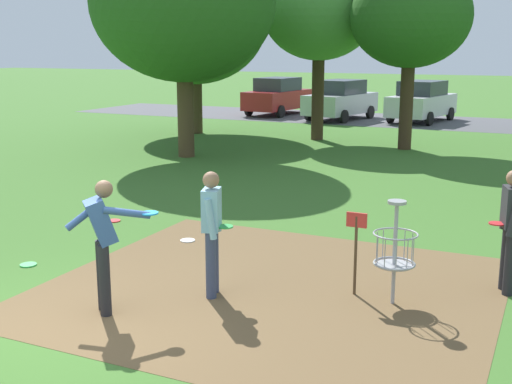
% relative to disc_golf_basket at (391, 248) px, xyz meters
% --- Properties ---
extents(ground_plane, '(160.00, 160.00, 0.00)m').
position_rel_disc_golf_basket_xyz_m(ground_plane, '(-3.47, -2.70, -0.75)').
color(ground_plane, '#3D6B28').
extents(dirt_tee_pad, '(6.07, 5.53, 0.01)m').
position_rel_disc_golf_basket_xyz_m(dirt_tee_pad, '(-1.61, -0.20, -0.75)').
color(dirt_tee_pad, brown).
rests_on(dirt_tee_pad, ground).
extents(disc_golf_basket, '(0.98, 0.58, 1.39)m').
position_rel_disc_golf_basket_xyz_m(disc_golf_basket, '(0.00, 0.00, 0.00)').
color(disc_golf_basket, '#9E9EA3').
rests_on(disc_golf_basket, ground).
extents(player_foreground_watching, '(1.07, 0.68, 1.71)m').
position_rel_disc_golf_basket_xyz_m(player_foreground_watching, '(-3.17, -1.84, 0.23)').
color(player_foreground_watching, '#232328').
rests_on(player_foreground_watching, ground).
extents(player_waiting_left, '(0.44, 0.50, 1.71)m').
position_rel_disc_golf_basket_xyz_m(player_waiting_left, '(-2.23, -0.75, 0.21)').
color(player_waiting_left, '#384260').
rests_on(player_waiting_left, ground).
extents(player_waiting_right, '(0.44, 0.50, 1.71)m').
position_rel_disc_golf_basket_xyz_m(player_waiting_right, '(1.37, 1.06, 0.21)').
color(player_waiting_right, '#232328').
rests_on(player_waiting_right, ground).
extents(frisbee_by_tee, '(0.26, 0.26, 0.02)m').
position_rel_disc_golf_basket_xyz_m(frisbee_by_tee, '(-5.85, 1.86, -0.74)').
color(frisbee_by_tee, red).
rests_on(frisbee_by_tee, ground).
extents(frisbee_far_left, '(0.25, 0.25, 0.02)m').
position_rel_disc_golf_basket_xyz_m(frisbee_far_left, '(-5.42, -0.87, -0.74)').
color(frisbee_far_left, green).
rests_on(frisbee_far_left, ground).
extents(frisbee_far_right, '(0.26, 0.26, 0.02)m').
position_rel_disc_golf_basket_xyz_m(frisbee_far_right, '(-3.86, 1.31, -0.74)').
color(frisbee_far_right, white).
rests_on(frisbee_far_right, ground).
extents(tree_near_left, '(5.55, 5.55, 6.62)m').
position_rel_disc_golf_basket_xyz_m(tree_near_left, '(-11.20, 14.27, 3.50)').
color(tree_near_left, '#4C3823').
rests_on(tree_near_left, ground).
extents(tree_mid_left, '(4.03, 4.03, 6.27)m').
position_rel_disc_golf_basket_xyz_m(tree_mid_left, '(-6.24, 14.52, 3.77)').
color(tree_mid_left, '#422D1E').
rests_on(tree_mid_left, ground).
extents(tree_mid_center, '(3.86, 3.86, 5.93)m').
position_rel_disc_golf_basket_xyz_m(tree_mid_center, '(-2.82, 13.56, 3.50)').
color(tree_mid_center, '#422D1E').
rests_on(tree_mid_center, ground).
extents(tree_mid_right, '(5.50, 5.50, 6.94)m').
position_rel_disc_golf_basket_xyz_m(tree_mid_right, '(-8.59, 9.16, 3.84)').
color(tree_mid_right, '#4C3823').
rests_on(tree_mid_right, ground).
extents(parking_lot_strip, '(36.00, 6.00, 0.01)m').
position_rel_disc_golf_basket_xyz_m(parking_lot_strip, '(-3.47, 22.20, -0.75)').
color(parking_lot_strip, '#4C4C51').
rests_on(parking_lot_strip, ground).
extents(parked_car_leftmost, '(2.32, 4.37, 1.84)m').
position_rel_disc_golf_basket_xyz_m(parked_car_leftmost, '(-11.21, 22.44, 0.17)').
color(parked_car_leftmost, maroon).
rests_on(parked_car_leftmost, ground).
extents(parked_car_center_left, '(2.57, 4.47, 1.84)m').
position_rel_disc_golf_basket_xyz_m(parked_car_center_left, '(-7.60, 21.45, 0.17)').
color(parked_car_center_left, '#B2B7BC').
rests_on(parked_car_center_left, ground).
extents(parked_car_center_right, '(2.55, 4.46, 1.84)m').
position_rel_disc_golf_basket_xyz_m(parked_car_center_right, '(-3.99, 22.18, 0.17)').
color(parked_car_center_right, silver).
rests_on(parked_car_center_right, ground).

